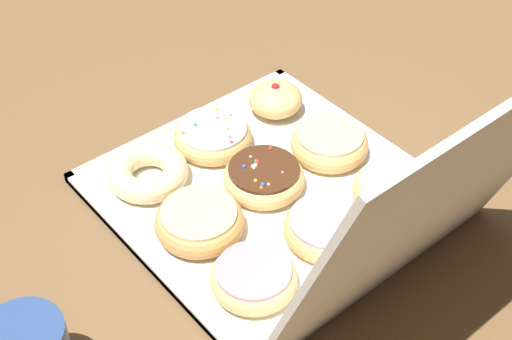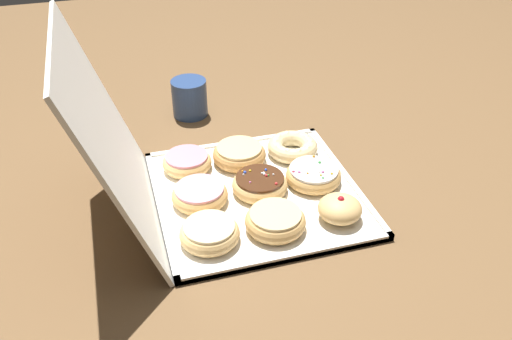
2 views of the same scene
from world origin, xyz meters
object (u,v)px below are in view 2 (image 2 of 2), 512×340
at_px(donut_box, 257,194).
at_px(jelly_filled_donut_0, 340,209).
at_px(sprinkle_donut_1, 313,175).
at_px(glazed_ring_donut_5, 239,154).
at_px(pink_frosted_donut_8, 187,162).
at_px(glazed_ring_donut_6, 210,233).
at_px(cruller_donut_2, 292,147).
at_px(glazed_ring_donut_3, 276,220).
at_px(pink_frosted_donut_7, 199,193).
at_px(sprinkle_donut_4, 260,185).
at_px(coffee_mug, 189,97).

distance_m(donut_box, jelly_filled_donut_0, 0.18).
xyz_separation_m(sprinkle_donut_1, glazed_ring_donut_5, (0.12, 0.13, 0.00)).
bearing_deg(pink_frosted_donut_8, glazed_ring_donut_6, 179.26).
bearing_deg(cruller_donut_2, glazed_ring_donut_5, 89.09).
bearing_deg(glazed_ring_donut_3, pink_frosted_donut_7, 44.10).
relative_size(donut_box, glazed_ring_donut_5, 3.46).
bearing_deg(cruller_donut_2, sprinkle_donut_1, -177.65).
height_order(glazed_ring_donut_3, glazed_ring_donut_6, glazed_ring_donut_3).
relative_size(jelly_filled_donut_0, sprinkle_donut_4, 0.74).
xyz_separation_m(glazed_ring_donut_3, pink_frosted_donut_8, (0.25, 0.13, -0.00)).
bearing_deg(pink_frosted_donut_7, pink_frosted_donut_8, 1.38).
distance_m(cruller_donut_2, glazed_ring_donut_6, 0.34).
xyz_separation_m(sprinkle_donut_1, pink_frosted_donut_8, (0.13, 0.25, -0.00)).
height_order(glazed_ring_donut_5, pink_frosted_donut_7, glazed_ring_donut_5).
bearing_deg(pink_frosted_donut_7, donut_box, -92.02).
bearing_deg(coffee_mug, pink_frosted_donut_7, 172.18).
height_order(glazed_ring_donut_3, pink_frosted_donut_7, glazed_ring_donut_3).
distance_m(cruller_donut_2, glazed_ring_donut_5, 0.13).
height_order(glazed_ring_donut_6, pink_frosted_donut_8, glazed_ring_donut_6).
xyz_separation_m(sprinkle_donut_1, coffee_mug, (0.39, 0.19, 0.02)).
distance_m(pink_frosted_donut_7, coffee_mug, 0.39).
height_order(sprinkle_donut_4, pink_frosted_donut_7, sprinkle_donut_4).
bearing_deg(donut_box, glazed_ring_donut_5, 2.76).
height_order(sprinkle_donut_1, pink_frosted_donut_8, sprinkle_donut_1).
height_order(glazed_ring_donut_3, glazed_ring_donut_5, glazed_ring_donut_5).
height_order(jelly_filled_donut_0, pink_frosted_donut_8, jelly_filled_donut_0).
bearing_deg(sprinkle_donut_1, jelly_filled_donut_0, -178.02).
distance_m(pink_frosted_donut_7, pink_frosted_donut_8, 0.12).
height_order(cruller_donut_2, glazed_ring_donut_3, same).
distance_m(jelly_filled_donut_0, cruller_donut_2, 0.25).
bearing_deg(glazed_ring_donut_6, donut_box, -46.43).
bearing_deg(glazed_ring_donut_3, donut_box, 0.79).
distance_m(glazed_ring_donut_5, pink_frosted_donut_8, 0.12).
distance_m(donut_box, pink_frosted_donut_7, 0.12).
relative_size(sprinkle_donut_4, pink_frosted_donut_7, 1.01).
distance_m(donut_box, glazed_ring_donut_5, 0.12).
height_order(sprinkle_donut_4, pink_frosted_donut_8, sprinkle_donut_4).
xyz_separation_m(glazed_ring_donut_3, coffee_mug, (0.52, 0.07, 0.02)).
distance_m(glazed_ring_donut_3, glazed_ring_donut_6, 0.13).
distance_m(cruller_donut_2, sprinkle_donut_4, 0.17).
height_order(glazed_ring_donut_3, sprinkle_donut_4, sprinkle_donut_4).
bearing_deg(sprinkle_donut_1, pink_frosted_donut_8, 63.20).
bearing_deg(sprinkle_donut_1, pink_frosted_donut_7, 89.09).
relative_size(glazed_ring_donut_6, coffee_mug, 1.01).
height_order(cruller_donut_2, coffee_mug, coffee_mug).
bearing_deg(jelly_filled_donut_0, glazed_ring_donut_5, 28.50).
bearing_deg(glazed_ring_donut_3, sprinkle_donut_4, -2.08).
xyz_separation_m(glazed_ring_donut_6, pink_frosted_donut_7, (0.12, -0.01, -0.00)).
relative_size(glazed_ring_donut_3, glazed_ring_donut_6, 1.04).
bearing_deg(donut_box, sprinkle_donut_1, -89.84).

